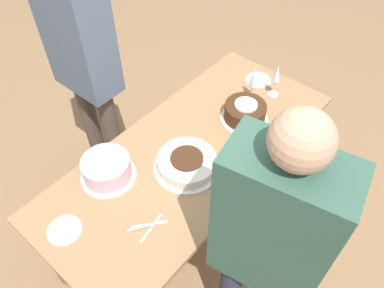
% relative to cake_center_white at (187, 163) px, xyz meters
% --- Properties ---
extents(ground_plane, '(12.00, 12.00, 0.00)m').
position_rel_cake_center_white_xyz_m(ground_plane, '(0.11, 0.06, -0.77)').
color(ground_plane, '#8E6B47').
extents(dining_table, '(1.78, 0.78, 0.73)m').
position_rel_cake_center_white_xyz_m(dining_table, '(0.11, 0.06, -0.14)').
color(dining_table, '#9E754C').
rests_on(dining_table, ground_plane).
extents(cake_center_white, '(0.35, 0.35, 0.08)m').
position_rel_cake_center_white_xyz_m(cake_center_white, '(0.00, 0.00, 0.00)').
color(cake_center_white, white).
rests_on(cake_center_white, dining_table).
extents(cake_front_chocolate, '(0.28, 0.28, 0.11)m').
position_rel_cake_center_white_xyz_m(cake_front_chocolate, '(0.50, -0.02, 0.02)').
color(cake_front_chocolate, white).
rests_on(cake_front_chocolate, dining_table).
extents(cake_back_decorated, '(0.28, 0.28, 0.12)m').
position_rel_cake_center_white_xyz_m(cake_back_decorated, '(-0.30, 0.27, 0.02)').
color(cake_back_decorated, white).
rests_on(cake_back_decorated, dining_table).
extents(wine_glass_near, '(0.06, 0.06, 0.22)m').
position_rel_cake_center_white_xyz_m(wine_glass_near, '(0.68, 0.06, 0.11)').
color(wine_glass_near, silver).
rests_on(wine_glass_near, dining_table).
extents(wine_glass_far, '(0.07, 0.07, 0.22)m').
position_rel_cake_center_white_xyz_m(wine_glass_far, '(0.79, -0.03, 0.11)').
color(wine_glass_far, silver).
rests_on(wine_glass_far, dining_table).
extents(dessert_plate_left, '(0.16, 0.16, 0.01)m').
position_rel_cake_center_white_xyz_m(dessert_plate_left, '(-0.64, 0.19, -0.03)').
color(dessert_plate_left, white).
rests_on(dessert_plate_left, dining_table).
extents(dessert_plate_right, '(0.17, 0.17, 0.01)m').
position_rel_cake_center_white_xyz_m(dessert_plate_right, '(0.85, 0.12, -0.03)').
color(dessert_plate_right, white).
rests_on(dessert_plate_right, dining_table).
extents(fork_pile, '(0.17, 0.12, 0.01)m').
position_rel_cake_center_white_xyz_m(fork_pile, '(-0.38, -0.09, -0.03)').
color(fork_pile, silver).
rests_on(fork_pile, dining_table).
extents(person_cutting, '(0.29, 0.43, 1.65)m').
position_rel_cake_center_white_xyz_m(person_cutting, '(-0.23, -0.60, 0.23)').
color(person_cutting, '#2D334C').
rests_on(person_cutting, ground_plane).
extents(person_watching, '(0.23, 0.40, 1.67)m').
position_rel_cake_center_white_xyz_m(person_watching, '(0.06, 0.84, 0.24)').
color(person_watching, '#4C4238').
rests_on(person_watching, ground_plane).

